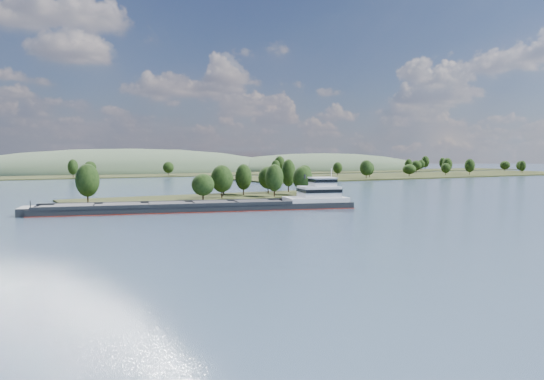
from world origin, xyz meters
TOP-DOWN VIEW (x-y plane):
  - ground at (0.00, 120.00)m, footprint 1800.00×1800.00m
  - tree_island at (6.20, 179.29)m, footprint 100.00×31.44m
  - right_bank at (231.47, 299.58)m, footprint 320.00×90.00m
  - back_shoreline at (9.34, 399.80)m, footprint 900.00×60.00m
  - hill_east at (260.00, 470.00)m, footprint 260.00×140.00m
  - hill_west at (60.00, 500.00)m, footprint 320.00×160.00m
  - cargo_barge at (-12.78, 140.64)m, footprint 91.67×34.38m

SIDE VIEW (x-z plane):
  - ground at x=0.00m, z-range 0.00..0.00m
  - hill_east at x=260.00m, z-range -18.00..18.00m
  - hill_west at x=60.00m, z-range -22.00..22.00m
  - back_shoreline at x=9.34m, z-range -7.14..8.61m
  - right_bank at x=231.47m, z-range -6.27..8.12m
  - cargo_barge at x=-12.78m, z-range -4.65..7.79m
  - tree_island at x=6.20m, z-range -3.32..11.39m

